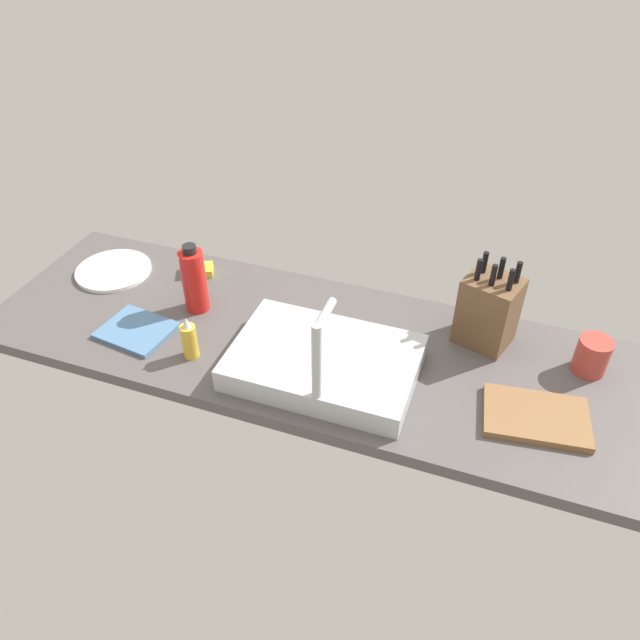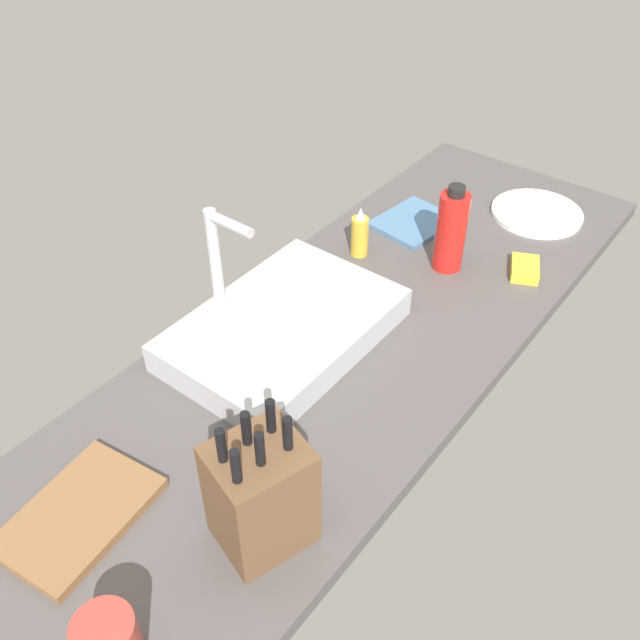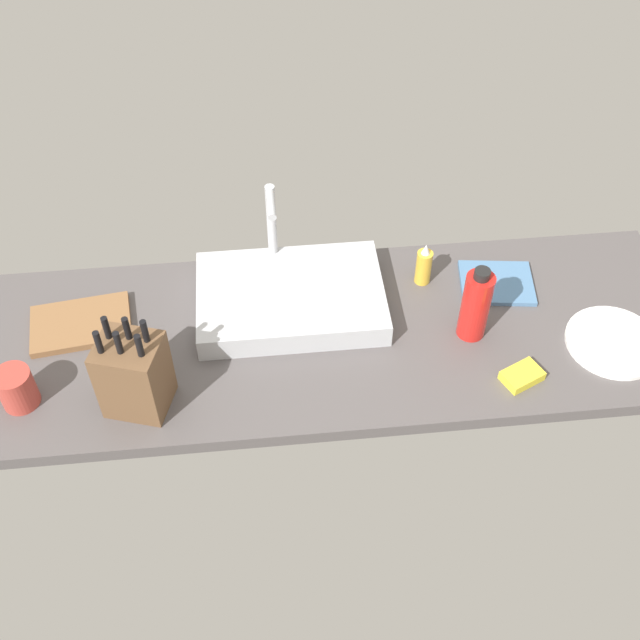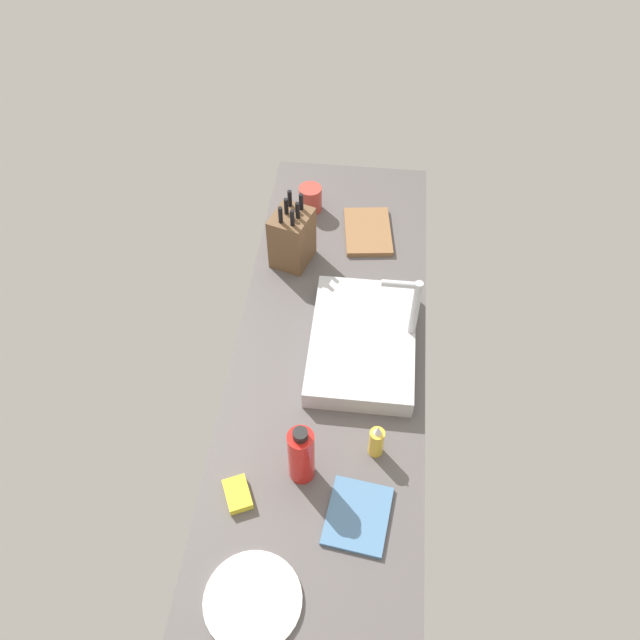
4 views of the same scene
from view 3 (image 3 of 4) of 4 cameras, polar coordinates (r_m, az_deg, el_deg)
name	(u,v)px [view 3 (image 3 of 4)]	position (r cm, az deg, el deg)	size (l,w,h in cm)	color
countertop_slab	(309,339)	(191.48, -0.79, -1.40)	(186.27, 57.50, 3.50)	#514C4C
sink_basin	(291,298)	(194.22, -2.14, 1.60)	(45.67, 30.77, 6.32)	#B7BABF
faucet	(273,227)	(195.32, -3.45, 6.77)	(5.50, 11.43, 26.84)	#B7BABF
knife_block	(134,374)	(174.25, -13.33, -3.84)	(16.23, 15.07, 25.08)	brown
cutting_board	(81,324)	(199.86, -16.92, -0.28)	(23.70, 15.88, 1.80)	brown
soap_bottle	(424,266)	(200.88, 7.52, 3.92)	(4.03, 4.03, 12.39)	gold
water_bottle	(476,305)	(187.18, 11.20, 1.08)	(6.79, 6.79, 20.61)	red
dinner_plate	(613,342)	(200.39, 20.47, -1.51)	(22.75, 22.75, 1.20)	white
dish_towel	(497,283)	(206.42, 12.66, 2.64)	(18.34, 15.20, 1.20)	teal
coffee_mug	(17,388)	(186.13, -21.10, -4.63)	(8.24, 8.24, 9.57)	#B23D33
dish_sponge	(522,376)	(186.28, 14.41, -3.94)	(9.00, 6.00, 2.40)	yellow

